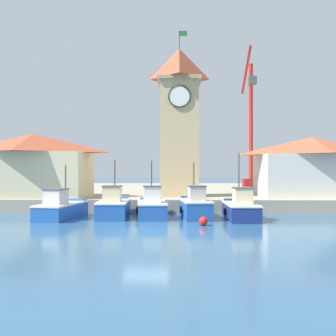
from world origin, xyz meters
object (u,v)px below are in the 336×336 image
warehouse_left (33,165)px  mooring_buoy (203,221)px  warehouse_right (312,166)px  fishing_boat_mid_left (195,206)px  fishing_boat_left_outer (114,206)px  clock_tower (179,118)px  port_crane_near (250,138)px  fishing_boat_left_inner (152,207)px  fishing_boat_far_left (61,208)px  fishing_boat_center (240,208)px

warehouse_left → mooring_buoy: size_ratio=18.13×
warehouse_right → fishing_boat_mid_left: bearing=-145.8°
fishing_boat_left_outer → warehouse_right: 17.93m
fishing_boat_mid_left → mooring_buoy: bearing=-85.2°
clock_tower → port_crane_near: size_ratio=0.79×
fishing_boat_left_inner → fishing_boat_far_left: bearing=-174.2°
clock_tower → warehouse_right: clock_tower is taller
fishing_boat_center → mooring_buoy: 4.22m
fishing_boat_far_left → mooring_buoy: 10.13m
fishing_boat_center → port_crane_near: 26.33m
mooring_buoy → port_crane_near: bearing=74.1°
port_crane_near → mooring_buoy: bearing=-105.9°
warehouse_left → fishing_boat_center: bearing=-22.3°
port_crane_near → warehouse_right: bearing=-82.6°
warehouse_left → warehouse_right: warehouse_left is taller
fishing_boat_far_left → fishing_boat_left_outer: bearing=10.2°
fishing_boat_center → port_crane_near: (5.27, 24.87, 6.85)m
fishing_boat_left_outer → clock_tower: clock_tower is taller
fishing_boat_center → clock_tower: size_ratio=0.34×
fishing_boat_mid_left → mooring_buoy: 3.89m
fishing_boat_mid_left → warehouse_right: bearing=34.2°
fishing_boat_left_outer → warehouse_left: bearing=142.8°
fishing_boat_far_left → clock_tower: bearing=44.8°
fishing_boat_left_outer → fishing_boat_mid_left: fishing_boat_left_outer is taller
fishing_boat_left_inner → fishing_boat_center: bearing=-7.4°
port_crane_near → warehouse_left: bearing=-140.8°
mooring_buoy → clock_tower: bearing=96.9°
fishing_boat_mid_left → clock_tower: (-1.06, 7.62, 7.17)m
fishing_boat_left_inner → fishing_boat_center: fishing_boat_center is taller
warehouse_left → warehouse_right: bearing=2.2°
fishing_boat_far_left → fishing_boat_left_outer: fishing_boat_left_outer is taller
warehouse_right → mooring_buoy: size_ratio=17.69×
fishing_boat_left_outer → warehouse_left: (-8.01, 6.09, 3.03)m
fishing_boat_left_inner → mooring_buoy: bearing=-49.9°
fishing_boat_left_outer → mooring_buoy: bearing=-33.4°
fishing_boat_far_left → fishing_boat_center: fishing_boat_center is taller
fishing_boat_center → warehouse_right: size_ratio=0.53×
fishing_boat_mid_left → clock_tower: bearing=97.9°
fishing_boat_left_inner → warehouse_left: 12.68m
mooring_buoy → warehouse_left: bearing=144.4°
fishing_boat_left_inner → fishing_boat_mid_left: bearing=-2.6°
fishing_boat_mid_left → fishing_boat_center: (3.04, -0.65, -0.06)m
fishing_boat_center → warehouse_left: 18.37m
fishing_boat_center → warehouse_right: 11.22m
clock_tower → warehouse_right: size_ratio=1.55×
fishing_boat_far_left → warehouse_right: (19.76, 7.66, 2.97)m
warehouse_left → mooring_buoy: warehouse_left is taller
fishing_boat_left_outer → fishing_boat_center: 8.78m
fishing_boat_far_left → warehouse_right: bearing=21.2°
warehouse_right → mooring_buoy: (-10.21, -11.00, -3.40)m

